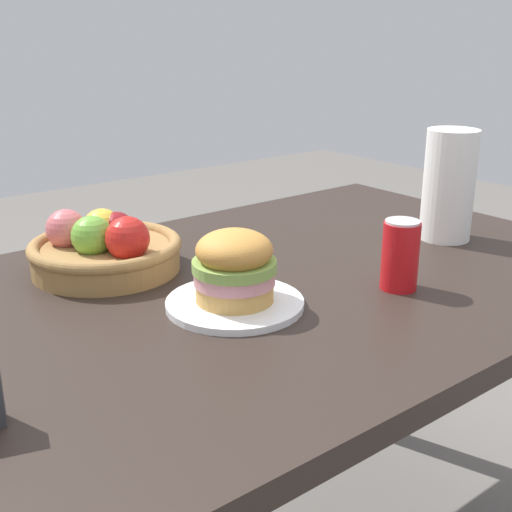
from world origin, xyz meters
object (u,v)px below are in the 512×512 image
at_px(plate, 235,303).
at_px(paper_towel_roll, 449,185).
at_px(fruit_basket, 105,248).
at_px(sandwich, 234,266).
at_px(soda_can, 400,255).

bearing_deg(plate, paper_towel_roll, 1.69).
bearing_deg(fruit_basket, sandwich, -72.78).
distance_m(plate, paper_towel_roll, 0.60).
xyz_separation_m(plate, soda_can, (0.28, -0.11, 0.06)).
xyz_separation_m(plate, paper_towel_roll, (0.59, 0.02, 0.11)).
xyz_separation_m(sandwich, paper_towel_roll, (0.59, 0.02, 0.05)).
bearing_deg(paper_towel_roll, plate, -178.31).
bearing_deg(paper_towel_roll, fruit_basket, 157.94).
relative_size(soda_can, paper_towel_roll, 0.53).
bearing_deg(fruit_basket, soda_can, -47.73).
distance_m(soda_can, paper_towel_roll, 0.34).
relative_size(plate, paper_towel_roll, 0.97).
bearing_deg(sandwich, fruit_basket, 107.22).
relative_size(sandwich, soda_can, 1.11).
xyz_separation_m(soda_can, paper_towel_roll, (0.31, 0.13, 0.06)).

